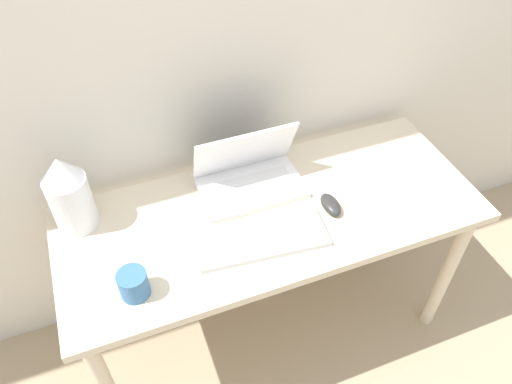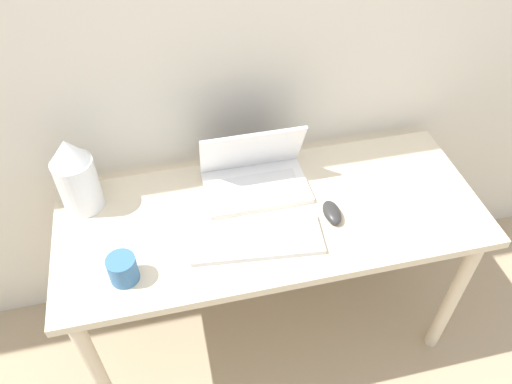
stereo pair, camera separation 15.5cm
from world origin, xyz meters
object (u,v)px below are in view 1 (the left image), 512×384
object	(u,v)px
vase	(69,194)
mug	(133,284)
keyboard	(261,239)
mouse	(331,205)
laptop	(249,175)

from	to	relation	value
vase	mug	size ratio (longest dim) A/B	3.19
keyboard	mouse	world-z (taller)	mouse
laptop	mouse	distance (m)	0.29
laptop	keyboard	bearing A→B (deg)	-101.62
mouse	laptop	bearing A→B (deg)	136.63
mug	laptop	bearing A→B (deg)	33.19
vase	laptop	bearing A→B (deg)	-3.25
vase	mouse	bearing A→B (deg)	-16.57
keyboard	mug	distance (m)	0.40
vase	keyboard	bearing A→B (deg)	-28.30
laptop	mouse	size ratio (longest dim) A/B	3.38
keyboard	vase	distance (m)	0.60
mouse	mug	bearing A→B (deg)	-171.78
laptop	vase	xyz separation A→B (m)	(-0.57, 0.03, 0.08)
laptop	mouse	xyz separation A→B (m)	(0.21, -0.20, -0.03)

